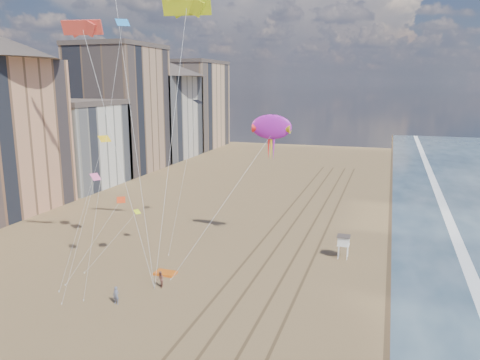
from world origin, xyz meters
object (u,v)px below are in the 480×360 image
grounded_kite (165,273)px  kite_flyer_b (160,279)px  show_kite (271,127)px  lifeguard_stand (344,241)px  kite_flyer_a (116,295)px

grounded_kite → kite_flyer_b: size_ratio=1.34×
grounded_kite → show_kite: bearing=55.1°
kite_flyer_b → grounded_kite: bearing=162.6°
show_kite → kite_flyer_b: (-7.60, -14.91, -14.26)m
show_kite → lifeguard_stand: bearing=-6.3°
show_kite → kite_flyer_a: 26.05m
lifeguard_stand → kite_flyer_a: (-19.04, -18.45, -1.28)m
show_kite → grounded_kite: bearing=-126.3°
show_kite → kite_flyer_b: show_kite is taller
grounded_kite → kite_flyer_b: 3.38m
kite_flyer_a → show_kite: bearing=67.4°
kite_flyer_b → kite_flyer_a: bearing=-62.3°
grounded_kite → kite_flyer_a: size_ratio=1.33×
grounded_kite → kite_flyer_a: bearing=-97.5°
grounded_kite → kite_flyer_b: bearing=-70.1°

